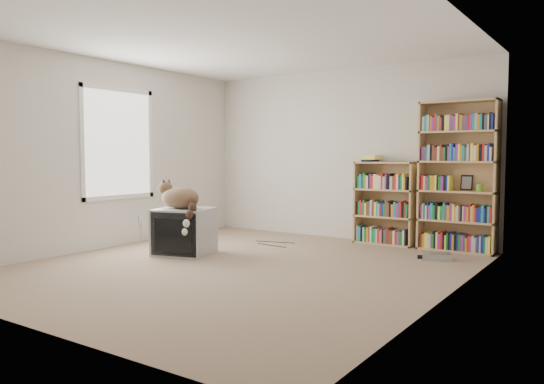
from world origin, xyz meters
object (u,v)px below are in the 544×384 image
Objects in this scene: crt_tv at (185,231)px; bookcase_short at (385,206)px; cat at (182,201)px; dvd_player at (437,256)px; bookcase_tall at (458,181)px.

bookcase_short is (1.80, 2.12, 0.24)m from crt_tv.
dvd_player is at bearing 24.88° from cat.
cat is 3.16m from dvd_player.
bookcase_tall is 1.13m from dvd_player.
bookcase_tall is at bearing 34.70° from cat.
crt_tv is 2.80m from bookcase_short.
bookcase_short is 1.27m from dvd_player.
bookcase_tall is at bearing 0.03° from bookcase_short.
dvd_player is (2.74, 1.42, -0.25)m from crt_tv.
cat is 2.28× the size of dvd_player.
bookcase_tall is 1.05m from bookcase_short.
cat is at bearing -141.40° from bookcase_tall.
dvd_player is (2.71, 1.49, -0.64)m from cat.
cat is 3.53m from bookcase_tall.
crt_tv is 2.42× the size of dvd_player.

